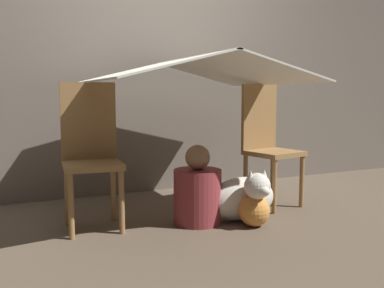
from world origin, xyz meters
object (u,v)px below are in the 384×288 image
at_px(person_front, 198,192).
at_px(dog, 244,197).
at_px(chair_right, 267,141).
at_px(chair_left, 91,150).

relative_size(person_front, dog, 1.06).
relative_size(chair_right, person_front, 1.78).
height_order(chair_right, dog, chair_right).
distance_m(chair_right, dog, 0.63).
bearing_deg(chair_left, person_front, -14.75).
relative_size(chair_left, person_front, 1.78).
relative_size(chair_left, dog, 1.88).
height_order(person_front, dog, person_front).
xyz_separation_m(chair_right, person_front, (-0.72, -0.23, -0.30)).
xyz_separation_m(chair_left, chair_right, (1.39, -0.00, 0.00)).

